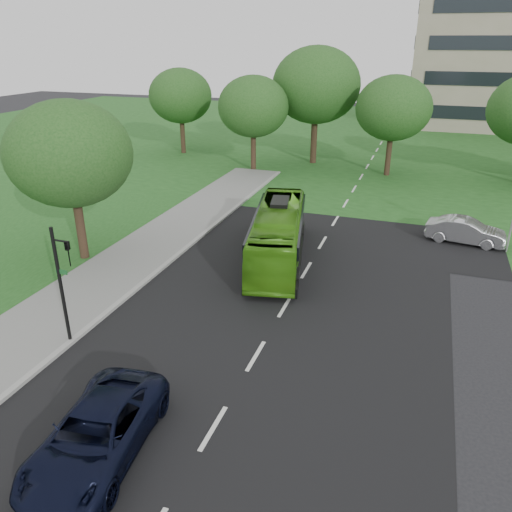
# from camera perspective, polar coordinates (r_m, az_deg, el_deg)

# --- Properties ---
(ground) EXTENTS (160.00, 160.00, 0.00)m
(ground) POSITION_cam_1_polar(r_m,az_deg,el_deg) (20.68, 1.79, -8.37)
(ground) COLOR black
(ground) RESTS_ON ground
(street_surfaces) EXTENTS (120.00, 120.00, 0.15)m
(street_surfaces) POSITION_cam_1_polar(r_m,az_deg,el_deg) (41.39, 10.78, 7.88)
(street_surfaces) COLOR black
(street_surfaces) RESTS_ON ground
(tree_park_a) EXTENTS (6.15, 6.15, 8.17)m
(tree_park_a) POSITION_cam_1_polar(r_m,az_deg,el_deg) (45.02, -0.32, 16.70)
(tree_park_a) COLOR black
(tree_park_a) RESTS_ON ground
(tree_park_b) EXTENTS (8.00, 8.00, 10.48)m
(tree_park_b) POSITION_cam_1_polar(r_m,az_deg,el_deg) (48.00, 6.91, 18.80)
(tree_park_b) COLOR black
(tree_park_b) RESTS_ON ground
(tree_park_c) EXTENTS (6.27, 6.27, 8.33)m
(tree_park_c) POSITION_cam_1_polar(r_m,az_deg,el_deg) (44.60, 15.44, 15.97)
(tree_park_c) COLOR black
(tree_park_c) RESTS_ON ground
(tree_park_f) EXTENTS (6.27, 6.27, 8.38)m
(tree_park_f) POSITION_cam_1_polar(r_m,az_deg,el_deg) (52.87, -8.63, 17.64)
(tree_park_f) COLOR black
(tree_park_f) RESTS_ON ground
(tree_side_near) EXTENTS (6.26, 6.26, 8.32)m
(tree_side_near) POSITION_cam_1_polar(r_m,az_deg,el_deg) (27.12, -20.53, 10.86)
(tree_side_near) COLOR black
(tree_side_near) RESTS_ON ground
(bus) EXTENTS (4.37, 10.35, 2.81)m
(bus) POSITION_cam_1_polar(r_m,az_deg,el_deg) (26.52, 2.53, 2.48)
(bus) COLOR #418F15
(bus) RESTS_ON ground
(sedan) EXTENTS (4.54, 2.11, 1.44)m
(sedan) POSITION_cam_1_polar(r_m,az_deg,el_deg) (31.37, 22.82, 2.66)
(sedan) COLOR #BCBCC2
(sedan) RESTS_ON ground
(suv) EXTENTS (3.11, 5.68, 1.51)m
(suv) POSITION_cam_1_polar(r_m,az_deg,el_deg) (15.54, -17.75, -18.77)
(suv) COLOR black
(suv) RESTS_ON ground
(traffic_light) EXTENTS (0.77, 0.21, 4.81)m
(traffic_light) POSITION_cam_1_polar(r_m,az_deg,el_deg) (19.78, -21.21, -2.36)
(traffic_light) COLOR black
(traffic_light) RESTS_ON ground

